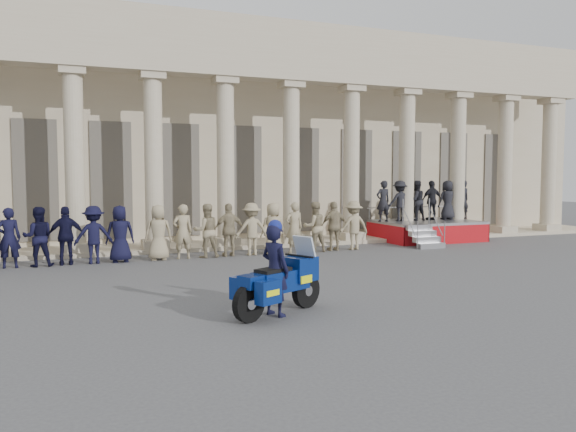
{
  "coord_description": "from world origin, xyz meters",
  "views": [
    {
      "loc": [
        -4.09,
        -12.13,
        2.71
      ],
      "look_at": [
        1.56,
        2.35,
        1.6
      ],
      "focal_mm": 35.0,
      "sensor_mm": 36.0,
      "label": 1
    }
  ],
  "objects": [
    {
      "name": "ground",
      "position": [
        0.0,
        0.0,
        0.0
      ],
      "size": [
        90.0,
        90.0,
        0.0
      ],
      "primitive_type": "plane",
      "color": "#464649",
      "rests_on": "ground"
    },
    {
      "name": "building",
      "position": [
        -0.0,
        14.74,
        4.52
      ],
      "size": [
        40.0,
        12.5,
        9.0
      ],
      "color": "tan",
      "rests_on": "ground"
    },
    {
      "name": "officer_rank",
      "position": [
        -3.18,
        6.11,
        0.9
      ],
      "size": [
        18.79,
        0.68,
        1.79
      ],
      "color": "black",
      "rests_on": "ground"
    },
    {
      "name": "reviewing_stand",
      "position": [
        9.78,
        7.74,
        1.38
      ],
      "size": [
        4.62,
        3.98,
        2.52
      ],
      "color": "gray",
      "rests_on": "ground"
    },
    {
      "name": "motorcycle",
      "position": [
        -0.3,
        -1.97,
        0.65
      ],
      "size": [
        2.16,
        1.45,
        1.49
      ],
      "rotation": [
        0.0,
        0.0,
        0.45
      ],
      "color": "black",
      "rests_on": "ground"
    },
    {
      "name": "rider",
      "position": [
        -0.41,
        -2.03,
        0.93
      ],
      "size": [
        0.67,
        0.77,
        1.88
      ],
      "rotation": [
        0.0,
        0.0,
        2.03
      ],
      "color": "black",
      "rests_on": "ground"
    }
  ]
}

